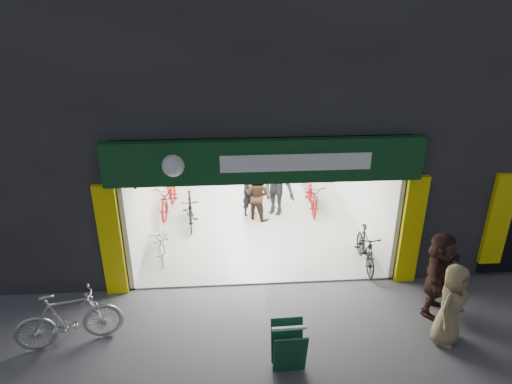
{
  "coord_description": "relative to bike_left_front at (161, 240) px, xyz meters",
  "views": [
    {
      "loc": [
        -0.79,
        -8.59,
        6.2
      ],
      "look_at": [
        -0.07,
        1.5,
        1.65
      ],
      "focal_mm": 32.0,
      "sensor_mm": 36.0,
      "label": 1
    }
  ],
  "objects": [
    {
      "name": "bike_left_midback",
      "position": [
        -0.05,
        2.39,
        0.07
      ],
      "size": [
        0.82,
        1.9,
        0.97
      ],
      "primitive_type": "imported",
      "rotation": [
        0.0,
        0.0,
        -0.1
      ],
      "color": "maroon",
      "rests_on": "ground"
    },
    {
      "name": "bike_right_back",
      "position": [
        4.25,
        2.82,
        0.18
      ],
      "size": [
        0.74,
        2.03,
        1.2
      ],
      "primitive_type": "imported",
      "rotation": [
        0.0,
        0.0,
        0.09
      ],
      "color": "#A5A6AA",
      "rests_on": "ground"
    },
    {
      "name": "building",
      "position": [
        3.36,
        3.52,
        3.9
      ],
      "size": [
        17.0,
        10.27,
        8.0
      ],
      "color": "#232326",
      "rests_on": "ground"
    },
    {
      "name": "bike_left_front",
      "position": [
        0.0,
        0.0,
        0.0
      ],
      "size": [
        0.79,
        1.66,
        0.84
      ],
      "primitive_type": "imported",
      "rotation": [
        0.0,
        0.0,
        0.15
      ],
      "color": "#A7A6AA",
      "rests_on": "ground"
    },
    {
      "name": "pedestrian_far",
      "position": [
        5.89,
        -2.63,
        0.5
      ],
      "size": [
        1.44,
        1.69,
        1.83
      ],
      "primitive_type": "imported",
      "rotation": [
        0.0,
        0.0,
        0.94
      ],
      "color": "#351F18",
      "rests_on": "ground"
    },
    {
      "name": "customer_b",
      "position": [
        2.53,
        1.76,
        0.35
      ],
      "size": [
        0.94,
        0.9,
        1.54
      ],
      "primitive_type": "imported",
      "rotation": [
        0.0,
        0.0,
        2.57
      ],
      "color": "#332217",
      "rests_on": "ground"
    },
    {
      "name": "parked_bike",
      "position": [
        -1.33,
        -3.07,
        0.17
      ],
      "size": [
        2.02,
        1.0,
        1.17
      ],
      "primitive_type": "imported",
      "rotation": [
        0.0,
        0.0,
        1.81
      ],
      "color": "#ADACB1",
      "rests_on": "ground"
    },
    {
      "name": "customer_c",
      "position": [
        3.09,
        2.01,
        0.53
      ],
      "size": [
        1.41,
        1.23,
        1.89
      ],
      "primitive_type": "imported",
      "rotation": [
        0.0,
        0.0,
        -0.54
      ],
      "color": "black",
      "rests_on": "ground"
    },
    {
      "name": "bike_left_back",
      "position": [
        0.65,
        5.06,
        0.14
      ],
      "size": [
        0.89,
        1.92,
        1.11
      ],
      "primitive_type": "imported",
      "rotation": [
        0.0,
        0.0,
        -0.2
      ],
      "color": "silver",
      "rests_on": "ground"
    },
    {
      "name": "pedestrian_near",
      "position": [
        5.75,
        -3.51,
        0.42
      ],
      "size": [
        0.96,
        0.95,
        1.67
      ],
      "primitive_type": "imported",
      "rotation": [
        0.0,
        0.0,
        0.75
      ],
      "color": "olive",
      "rests_on": "ground"
    },
    {
      "name": "customer_a",
      "position": [
        2.35,
        2.0,
        0.38
      ],
      "size": [
        0.7,
        0.65,
        1.6
      ],
      "primitive_type": "imported",
      "rotation": [
        0.0,
        0.0,
        0.64
      ],
      "color": "black",
      "rests_on": "ground"
    },
    {
      "name": "sandwich_board",
      "position": [
        2.67,
        -3.98,
        0.07
      ],
      "size": [
        0.6,
        0.6,
        0.88
      ],
      "rotation": [
        0.0,
        0.0,
        0.02
      ],
      "color": "#0F3C25",
      "rests_on": "ground"
    },
    {
      "name": "bike_right_mid",
      "position": [
        4.25,
        2.27,
        0.05
      ],
      "size": [
        0.74,
        1.82,
        0.94
      ],
      "primitive_type": "imported",
      "rotation": [
        0.0,
        0.0,
        -0.07
      ],
      "color": "maroon",
      "rests_on": "ground"
    },
    {
      "name": "bike_right_front",
      "position": [
        4.95,
        -0.87,
        0.07
      ],
      "size": [
        0.53,
        1.64,
        0.98
      ],
      "primitive_type": "imported",
      "rotation": [
        0.0,
        0.0,
        -0.05
      ],
      "color": "black",
      "rests_on": "ground"
    },
    {
      "name": "customer_d",
      "position": [
        2.88,
        3.11,
        0.46
      ],
      "size": [
        1.11,
        0.8,
        1.75
      ],
      "primitive_type": "imported",
      "rotation": [
        0.0,
        0.0,
        2.74
      ],
      "color": "olive",
      "rests_on": "ground"
    },
    {
      "name": "bike_left_midfront",
      "position": [
        0.63,
        1.51,
        0.05
      ],
      "size": [
        0.57,
        1.6,
        0.94
      ],
      "primitive_type": "imported",
      "rotation": [
        0.0,
        0.0,
        0.08
      ],
      "color": "black",
      "rests_on": "ground"
    },
    {
      "name": "ground",
      "position": [
        2.45,
        -1.47,
        -0.42
      ],
      "size": [
        60.0,
        60.0,
        0.0
      ],
      "primitive_type": "plane",
      "color": "#56565B",
      "rests_on": "ground"
    }
  ]
}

